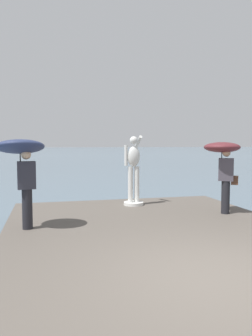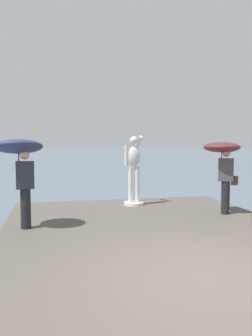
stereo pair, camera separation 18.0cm
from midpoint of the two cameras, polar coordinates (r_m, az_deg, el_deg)
name	(u,v)px [view 2 (the right image)]	position (r m, az deg, el deg)	size (l,w,h in m)	color
ground_plane	(69,161)	(44.17, -9.81, 1.19)	(400.00, 400.00, 0.00)	slate
pier	(165,250)	(6.57, 7.70, -14.04)	(6.47, 9.58, 0.40)	#564F47
statue_white_figure	(134,172)	(9.89, 1.88, -0.68)	(0.60, 0.86, 2.12)	silver
onlooker_left	(20,158)	(7.41, -17.32, 1.76)	(1.14, 1.17, 2.01)	black
onlooker_right	(223,157)	(9.03, 17.15, 1.81)	(1.31, 1.32, 1.91)	black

